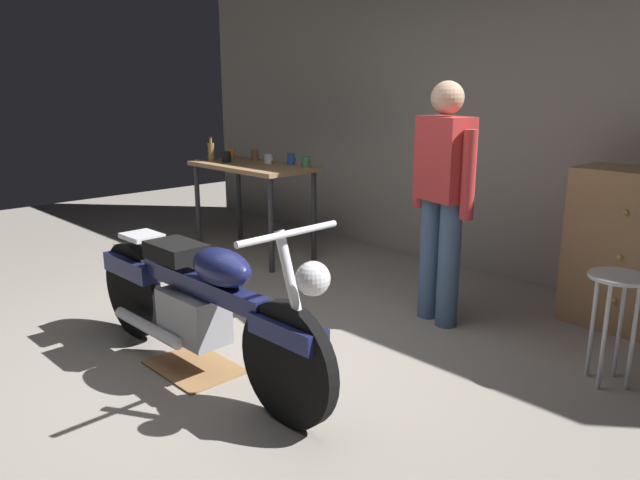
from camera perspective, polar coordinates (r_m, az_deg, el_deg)
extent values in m
plane|color=gray|center=(3.77, -7.61, -11.53)|extent=(12.00, 12.00, 0.00)
cube|color=gray|center=(5.52, 16.53, 12.87)|extent=(8.00, 0.12, 3.10)
cube|color=#99724C|center=(5.92, -6.40, 6.92)|extent=(1.30, 0.64, 0.04)
cylinder|color=#2D2D33|center=(6.33, -11.42, 3.07)|extent=(0.05, 0.05, 0.86)
cylinder|color=#2D2D33|center=(5.39, -4.62, 1.35)|extent=(0.05, 0.05, 0.86)
cylinder|color=#2D2D33|center=(6.61, -7.63, 3.71)|extent=(0.05, 0.05, 0.86)
cylinder|color=#2D2D33|center=(5.72, -0.59, 2.17)|extent=(0.05, 0.05, 0.86)
cylinder|color=black|center=(3.02, -3.05, -11.58)|extent=(0.64, 0.08, 0.64)
cylinder|color=black|center=(4.23, -17.17, -4.49)|extent=(0.64, 0.08, 0.64)
cube|color=#191E4C|center=(2.95, -3.10, -8.50)|extent=(0.44, 0.14, 0.10)
cube|color=#191E4C|center=(4.13, -17.03, -2.35)|extent=(0.52, 0.19, 0.12)
cube|color=gray|center=(3.62, -11.81, -6.98)|extent=(0.44, 0.24, 0.28)
cube|color=#191E4C|center=(3.47, -11.08, -4.21)|extent=(1.10, 0.11, 0.10)
ellipsoid|color=#191E4C|center=(3.27, -9.26, -2.54)|extent=(0.44, 0.22, 0.20)
cube|color=black|center=(3.63, -13.38, -1.02)|extent=(0.36, 0.24, 0.10)
cube|color=silver|center=(3.97, -16.42, 0.37)|extent=(0.24, 0.20, 0.03)
cylinder|color=silver|center=(2.85, -2.34, -5.98)|extent=(0.26, 0.05, 0.68)
cylinder|color=silver|center=(2.78, -2.96, 0.61)|extent=(0.04, 0.60, 0.03)
sphere|color=silver|center=(2.72, -0.66, -3.65)|extent=(0.16, 0.16, 0.16)
cylinder|color=silver|center=(3.84, -15.94, -7.89)|extent=(0.70, 0.08, 0.07)
cylinder|color=#435D81|center=(4.25, 12.02, -2.34)|extent=(0.15, 0.15, 0.88)
cylinder|color=#435D81|center=(4.40, 10.31, -1.70)|extent=(0.15, 0.15, 0.88)
cube|color=#BF3333|center=(4.18, 11.63, 7.50)|extent=(0.42, 0.31, 0.56)
cylinder|color=#BF3333|center=(4.02, 13.81, 5.95)|extent=(0.09, 0.09, 0.58)
cylinder|color=#BF3333|center=(4.38, 9.51, 6.83)|extent=(0.09, 0.09, 0.58)
sphere|color=tan|center=(4.16, 11.91, 12.97)|extent=(0.22, 0.22, 0.22)
cylinder|color=#B2B2B7|center=(3.68, 26.33, -3.12)|extent=(0.32, 0.32, 0.02)
cylinder|color=#B2B2B7|center=(3.74, 27.37, -8.13)|extent=(0.02, 0.02, 0.62)
cylinder|color=#B2B2B7|center=(3.87, 26.38, -7.28)|extent=(0.02, 0.02, 0.62)
cylinder|color=#B2B2B7|center=(3.81, 24.25, -7.39)|extent=(0.02, 0.02, 0.62)
cylinder|color=#B2B2B7|center=(3.68, 25.17, -8.26)|extent=(0.02, 0.02, 0.62)
cube|color=#99724C|center=(4.62, 27.37, -0.90)|extent=(0.80, 0.44, 1.10)
sphere|color=tan|center=(4.35, 26.81, 2.35)|extent=(0.04, 0.04, 0.04)
sphere|color=tan|center=(4.41, 26.37, -1.46)|extent=(0.04, 0.04, 0.04)
sphere|color=tan|center=(4.50, 25.95, -5.14)|extent=(0.04, 0.04, 0.04)
cube|color=olive|center=(3.77, -11.72, -11.62)|extent=(0.56, 0.40, 0.01)
cylinder|color=#3D7F4C|center=(5.63, -1.36, 7.36)|extent=(0.08, 0.08, 0.10)
torus|color=#3D7F4C|center=(5.60, -1.05, 7.37)|extent=(0.06, 0.01, 0.06)
cylinder|color=black|center=(6.09, -8.79, 7.73)|extent=(0.09, 0.09, 0.11)
torus|color=black|center=(6.05, -8.52, 7.75)|extent=(0.06, 0.01, 0.06)
cylinder|color=orange|center=(6.43, -8.40, 8.04)|extent=(0.07, 0.07, 0.09)
torus|color=orange|center=(6.40, -8.17, 8.05)|extent=(0.05, 0.01, 0.05)
cylinder|color=brown|center=(6.20, -6.18, 7.95)|extent=(0.08, 0.08, 0.11)
torus|color=brown|center=(6.17, -5.93, 7.97)|extent=(0.06, 0.01, 0.06)
cylinder|color=white|center=(5.97, -4.92, 7.63)|extent=(0.07, 0.07, 0.09)
torus|color=white|center=(5.94, -4.66, 7.63)|extent=(0.05, 0.01, 0.05)
cylinder|color=#2D51AD|center=(5.83, -2.75, 7.63)|extent=(0.07, 0.07, 0.11)
torus|color=#2D51AD|center=(5.80, -2.48, 7.65)|extent=(0.06, 0.01, 0.06)
cylinder|color=olive|center=(6.21, -10.21, 8.15)|extent=(0.06, 0.06, 0.18)
cylinder|color=olive|center=(6.20, -10.26, 9.20)|extent=(0.03, 0.03, 0.05)
cylinder|color=black|center=(6.20, -10.27, 9.48)|extent=(0.03, 0.03, 0.01)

